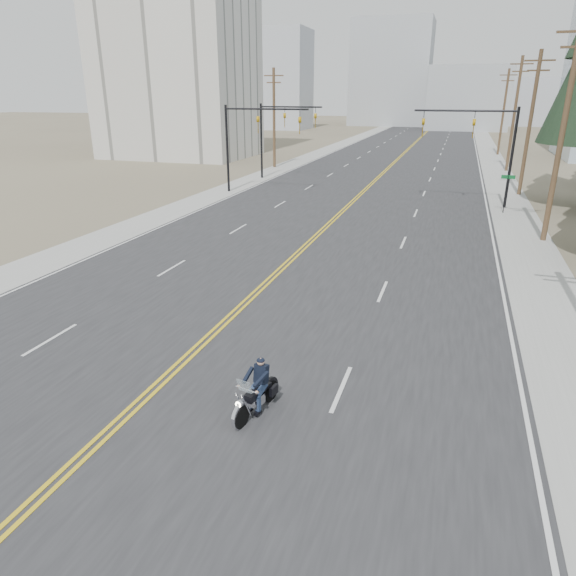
# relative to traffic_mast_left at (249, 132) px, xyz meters

# --- Properties ---
(ground_plane) EXTENTS (400.00, 400.00, 0.00)m
(ground_plane) POSITION_rel_traffic_mast_left_xyz_m (8.98, -32.00, -4.94)
(ground_plane) COLOR #776D56
(ground_plane) RESTS_ON ground
(road) EXTENTS (20.00, 200.00, 0.01)m
(road) POSITION_rel_traffic_mast_left_xyz_m (8.98, 38.00, -4.93)
(road) COLOR #303033
(road) RESTS_ON ground
(sidewalk_left) EXTENTS (3.00, 200.00, 0.01)m
(sidewalk_left) POSITION_rel_traffic_mast_left_xyz_m (-2.52, 38.00, -4.93)
(sidewalk_left) COLOR #A5A5A0
(sidewalk_left) RESTS_ON ground
(sidewalk_right) EXTENTS (3.00, 200.00, 0.01)m
(sidewalk_right) POSITION_rel_traffic_mast_left_xyz_m (20.48, 38.00, -4.93)
(sidewalk_right) COLOR #A5A5A0
(sidewalk_right) RESTS_ON ground
(traffic_mast_left) EXTENTS (7.10, 0.26, 7.00)m
(traffic_mast_left) POSITION_rel_traffic_mast_left_xyz_m (0.00, 0.00, 0.00)
(traffic_mast_left) COLOR black
(traffic_mast_left) RESTS_ON ground
(traffic_mast_right) EXTENTS (7.10, 0.26, 7.00)m
(traffic_mast_right) POSITION_rel_traffic_mast_left_xyz_m (17.95, 0.00, 0.00)
(traffic_mast_right) COLOR black
(traffic_mast_right) RESTS_ON ground
(traffic_mast_far) EXTENTS (6.10, 0.26, 7.00)m
(traffic_mast_far) POSITION_rel_traffic_mast_left_xyz_m (-0.33, 8.00, -0.06)
(traffic_mast_far) COLOR black
(traffic_mast_far) RESTS_ON ground
(street_sign) EXTENTS (0.90, 0.06, 2.62)m
(street_sign) POSITION_rel_traffic_mast_left_xyz_m (19.78, -2.00, -3.13)
(street_sign) COLOR black
(street_sign) RESTS_ON ground
(utility_pole_b) EXTENTS (2.20, 0.30, 11.50)m
(utility_pole_b) POSITION_rel_traffic_mast_left_xyz_m (21.48, -9.00, 1.05)
(utility_pole_b) COLOR brown
(utility_pole_b) RESTS_ON ground
(utility_pole_c) EXTENTS (2.20, 0.30, 11.00)m
(utility_pole_c) POSITION_rel_traffic_mast_left_xyz_m (21.48, 6.00, 0.79)
(utility_pole_c) COLOR brown
(utility_pole_c) RESTS_ON ground
(utility_pole_d) EXTENTS (2.20, 0.30, 11.50)m
(utility_pole_d) POSITION_rel_traffic_mast_left_xyz_m (21.48, 21.00, 1.05)
(utility_pole_d) COLOR brown
(utility_pole_d) RESTS_ON ground
(utility_pole_e) EXTENTS (2.20, 0.30, 11.00)m
(utility_pole_e) POSITION_rel_traffic_mast_left_xyz_m (21.48, 38.00, 0.79)
(utility_pole_e) COLOR brown
(utility_pole_e) RESTS_ON ground
(utility_pole_left) EXTENTS (2.20, 0.30, 10.50)m
(utility_pole_left) POSITION_rel_traffic_mast_left_xyz_m (-3.52, 16.00, 0.54)
(utility_pole_left) COLOR brown
(utility_pole_left) RESTS_ON ground
(apartment_block) EXTENTS (18.00, 14.00, 30.00)m
(apartment_block) POSITION_rel_traffic_mast_left_xyz_m (-19.02, 23.00, 10.06)
(apartment_block) COLOR silver
(apartment_block) RESTS_ON ground
(haze_bldg_a) EXTENTS (14.00, 12.00, 22.00)m
(haze_bldg_a) POSITION_rel_traffic_mast_left_xyz_m (-26.02, 83.00, 6.06)
(haze_bldg_a) COLOR #B7BCC6
(haze_bldg_a) RESTS_ON ground
(haze_bldg_b) EXTENTS (18.00, 14.00, 14.00)m
(haze_bldg_b) POSITION_rel_traffic_mast_left_xyz_m (16.98, 93.00, 2.06)
(haze_bldg_b) COLOR #ADB2B7
(haze_bldg_b) RESTS_ON ground
(haze_bldg_d) EXTENTS (20.00, 15.00, 26.00)m
(haze_bldg_d) POSITION_rel_traffic_mast_left_xyz_m (-3.02, 108.00, 8.06)
(haze_bldg_d) COLOR #ADB2B7
(haze_bldg_d) RESTS_ON ground
(haze_bldg_e) EXTENTS (14.00, 14.00, 12.00)m
(haze_bldg_e) POSITION_rel_traffic_mast_left_xyz_m (33.98, 118.00, 1.06)
(haze_bldg_e) COLOR #B7BCC6
(haze_bldg_e) RESTS_ON ground
(haze_bldg_f) EXTENTS (12.00, 12.00, 16.00)m
(haze_bldg_f) POSITION_rel_traffic_mast_left_xyz_m (-41.02, 98.00, 3.06)
(haze_bldg_f) COLOR #ADB2B7
(haze_bldg_f) RESTS_ON ground
(motorcyclist) EXTENTS (1.20, 2.04, 1.49)m
(motorcyclist) POSITION_rel_traffic_mast_left_xyz_m (12.12, -29.82, -4.19)
(motorcyclist) COLOR black
(motorcyclist) RESTS_ON ground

